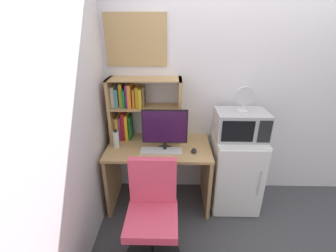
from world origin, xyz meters
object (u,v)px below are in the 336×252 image
Objects in this scene: monitor at (165,129)px; keyboard at (161,151)px; mini_fridge at (234,171)px; wall_corkboard at (136,40)px; computer_mouse at (194,151)px; water_bottle at (116,139)px; microwave at (241,125)px; desk_fan at (244,98)px; desk_chair at (153,219)px; hutch_bookshelf at (135,107)px.

monitor reaches higher than keyboard.
mini_fridge is 1.35× the size of wall_corkboard.
keyboard is 4.69× the size of computer_mouse.
computer_mouse is at bearing -6.79° from water_bottle.
microwave is 0.29m from desk_fan.
desk_chair is at bearing -124.20° from computer_mouse.
keyboard is 2.12× the size of water_bottle.
microwave is at bearing 39.27° from desk_chair.
monitor is (0.34, -0.29, -0.13)m from hutch_bookshelf.
hutch_bookshelf is at bearing -107.12° from wall_corkboard.
mini_fridge is at bearing -90.34° from microwave.
computer_mouse is 0.10× the size of desk_chair.
desk_fan is 1.24m from wall_corkboard.
hutch_bookshelf is at bearing 139.74° from monitor.
keyboard is 0.46× the size of desk_chair.
computer_mouse is at bearing -6.36° from monitor.
computer_mouse is 0.45× the size of water_bottle.
hutch_bookshelf is 1.23× the size of wall_corkboard.
water_bottle is at bearing 172.96° from monitor.
hutch_bookshelf reaches higher than desk_fan.
keyboard is at bearing -170.38° from mini_fridge.
keyboard is 0.82× the size of microwave.
desk_fan is (0.48, 0.14, 0.52)m from computer_mouse.
water_bottle is 0.77× the size of desk_fan.
monitor is 0.49× the size of desk_chair.
keyboard is at bearing -170.55° from desk_fan.
monitor is 0.84m from desk_fan.
water_bottle is at bearing -128.88° from hutch_bookshelf.
mini_fridge reaches higher than computer_mouse.
wall_corkboard reaches higher than keyboard.
desk_fan is at bearing -108.99° from microwave.
water_bottle reaches higher than mini_fridge.
wall_corkboard is at bearing 127.45° from monitor.
keyboard is 0.67m from desk_chair.
computer_mouse reaches higher than keyboard.
monitor reaches higher than computer_mouse.
computer_mouse is 0.56m from microwave.
mini_fridge is at bearing 1.94° from water_bottle.
microwave is (0.78, 0.11, 0.01)m from monitor.
microwave is (1.12, -0.18, -0.12)m from hutch_bookshelf.
monitor is at bearing 173.64° from computer_mouse.
desk_chair is 1.73m from wall_corkboard.
mini_fridge reaches higher than keyboard.
microwave reaches higher than mini_fridge.
desk_fan is (0.78, 0.10, 0.30)m from monitor.
desk_fan is at bearing 9.45° from keyboard.
desk_fan is 1.42m from desk_chair.
wall_corkboard is at bearing 72.88° from hutch_bookshelf.
microwave reaches higher than desk_chair.
hutch_bookshelf reaches higher than monitor.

